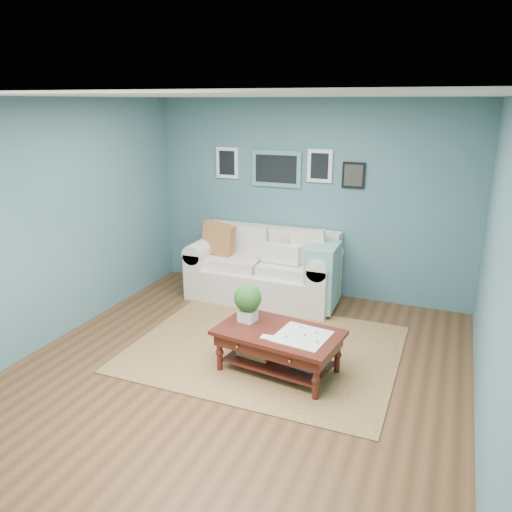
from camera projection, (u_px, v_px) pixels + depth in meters
The scene contains 4 objects.
room_shell at pixel (235, 244), 4.73m from camera, with size 5.00×5.02×2.70m.
area_rug at pixel (265, 348), 5.58m from camera, with size 2.87×2.29×0.01m, color brown.
loveseat at pixel (270, 269), 6.88m from camera, with size 2.07×0.94×1.06m.
coffee_table at pixel (273, 336), 5.04m from camera, with size 1.31×0.87×0.86m.
Camera 1 is at (1.89, -4.08, 2.66)m, focal length 35.00 mm.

